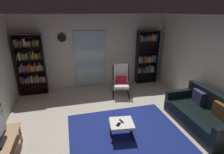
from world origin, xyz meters
The scene contains 14 objects.
ground_plane centered at (0.00, 0.00, 0.00)m, with size 7.02×7.02×0.00m, color #BFB5A6.
wall_back centered at (0.00, 2.90, 1.30)m, with size 5.60×0.06×2.60m, color beige.
wall_right centered at (2.70, 0.00, 1.30)m, with size 0.06×6.00×2.60m, color beige.
glass_door_panel centered at (-0.17, 2.83, 1.05)m, with size 1.10×0.01×2.00m, color silver.
area_rug centered at (0.20, -0.22, 0.00)m, with size 2.60×2.17×0.01m, color navy.
tv_stand centered at (-2.31, -0.48, 0.30)m, with size 0.49×1.28×0.45m.
bookshelf_near_tv centered at (-2.16, 2.65, 1.06)m, with size 0.85×0.30×2.03m.
bookshelf_near_sofa centered at (2.00, 2.68, 1.01)m, with size 0.82×0.30×2.03m.
leather_sofa centered at (2.12, -0.41, 0.30)m, with size 0.90×1.84×0.84m.
lounge_armchair centered at (0.71, 1.82, 0.53)m, with size 0.70×0.76×1.02m.
ottoman centered at (0.07, -0.29, 0.30)m, with size 0.58×0.54×0.36m.
tv_remote centered at (0.07, -0.26, 0.37)m, with size 0.04×0.14×0.02m, color black.
cell_phone centered at (-0.02, -0.36, 0.37)m, with size 0.07×0.14×0.01m, color black.
wall_clock centered at (-1.10, 2.82, 1.85)m, with size 0.29×0.03×0.29m.
Camera 1 is at (-0.98, -3.48, 2.68)m, focal length 28.47 mm.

